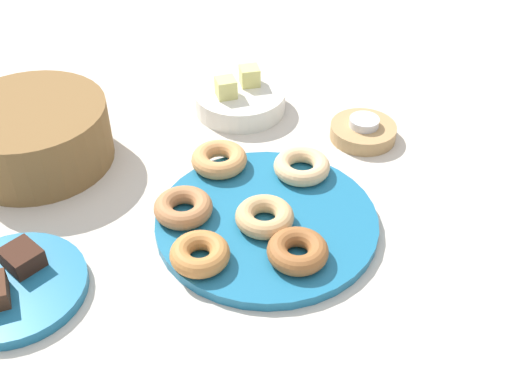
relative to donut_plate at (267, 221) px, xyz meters
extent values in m
plane|color=beige|center=(0.00, 0.00, -0.01)|extent=(2.40, 2.40, 0.00)
cylinder|color=#1E6B93|center=(0.00, 0.00, 0.00)|extent=(0.34, 0.34, 0.02)
torus|color=#BC7A3D|center=(-0.13, -0.03, 0.02)|extent=(0.11, 0.11, 0.03)
torus|color=#995B2D|center=(-0.01, -0.10, 0.02)|extent=(0.10, 0.10, 0.03)
torus|color=#EABC84|center=(0.11, 0.06, 0.02)|extent=(0.11, 0.11, 0.03)
torus|color=tan|center=(0.01, 0.15, 0.02)|extent=(0.13, 0.13, 0.03)
torus|color=tan|center=(-0.01, -0.01, 0.02)|extent=(0.12, 0.12, 0.03)
torus|color=#B27547|center=(-0.10, 0.08, 0.02)|extent=(0.10, 0.10, 0.03)
cylinder|color=#1E6B93|center=(-0.37, 0.08, 0.00)|extent=(0.20, 0.20, 0.02)
cube|color=#381E14|center=(-0.34, 0.10, 0.02)|extent=(0.06, 0.06, 0.03)
cylinder|color=tan|center=(0.28, 0.10, 0.01)|extent=(0.12, 0.12, 0.03)
cylinder|color=silver|center=(0.28, 0.10, 0.03)|extent=(0.05, 0.05, 0.01)
cylinder|color=brown|center=(-0.24, 0.36, 0.04)|extent=(0.33, 0.33, 0.11)
cylinder|color=silver|center=(0.14, 0.30, 0.01)|extent=(0.17, 0.17, 0.04)
cube|color=#DBD67A|center=(0.11, 0.30, 0.05)|extent=(0.04, 0.04, 0.04)
cube|color=#DBD67A|center=(0.17, 0.32, 0.05)|extent=(0.05, 0.05, 0.04)
camera|label=1|loc=(-0.41, -0.59, 0.66)|focal=44.45mm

